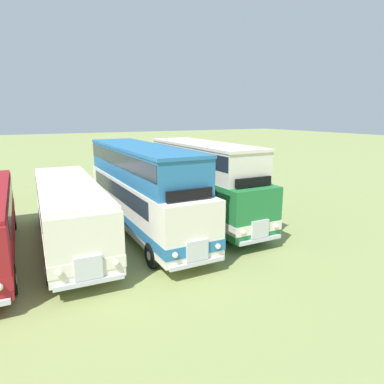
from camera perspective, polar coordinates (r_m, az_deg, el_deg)
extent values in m
cylinder|color=black|center=(13.56, -27.68, -12.74)|extent=(0.30, 1.05, 1.04)
cylinder|color=silver|center=(13.55, -27.04, -12.68)|extent=(0.03, 0.36, 0.36)
cylinder|color=black|center=(20.66, -27.52, -4.16)|extent=(0.30, 1.05, 1.04)
cylinder|color=silver|center=(20.66, -27.11, -4.12)|extent=(0.03, 0.36, 0.36)
cube|color=silver|center=(16.89, -19.63, -2.82)|extent=(3.04, 10.75, 2.30)
cube|color=silver|center=(17.05, -19.48, -4.76)|extent=(3.08, 10.79, 0.44)
cube|color=#19232D|center=(17.13, -19.92, -0.55)|extent=(2.94, 8.36, 0.76)
cube|color=#19232D|center=(11.69, -17.21, -6.15)|extent=(2.20, 0.21, 0.90)
cube|color=silver|center=(12.04, -16.74, -11.95)|extent=(0.90, 0.17, 0.80)
cube|color=silver|center=(12.23, -16.56, -14.14)|extent=(2.30, 0.26, 0.16)
sphere|color=#EAEACC|center=(12.16, -12.46, -11.43)|extent=(0.22, 0.22, 0.22)
sphere|color=#EAEACC|center=(11.96, -21.09, -12.45)|extent=(0.22, 0.22, 0.22)
cube|color=silver|center=(16.62, -19.95, 1.24)|extent=(2.98, 10.35, 0.14)
cylinder|color=black|center=(13.93, -12.88, -10.84)|extent=(0.33, 1.05, 1.04)
cylinder|color=silver|center=(13.96, -12.27, -10.76)|extent=(0.04, 0.36, 0.36)
cylinder|color=black|center=(13.71, -22.50, -11.94)|extent=(0.33, 1.05, 1.04)
cylinder|color=silver|center=(13.71, -23.14, -12.00)|extent=(0.04, 0.36, 0.36)
cylinder|color=black|center=(20.69, -17.23, -3.24)|extent=(0.33, 1.05, 1.04)
cylinder|color=silver|center=(20.71, -16.82, -3.20)|extent=(0.04, 0.36, 0.36)
cylinder|color=black|center=(20.54, -23.59, -3.86)|extent=(0.33, 1.05, 1.04)
cylinder|color=silver|center=(20.54, -24.01, -3.90)|extent=(0.04, 0.36, 0.36)
cube|color=silver|center=(17.75, -8.06, -1.45)|extent=(2.56, 11.45, 2.30)
cube|color=teal|center=(17.91, -8.00, -3.31)|extent=(2.60, 11.49, 0.44)
cube|color=#19232D|center=(17.98, -8.55, 0.68)|extent=(2.57, 9.05, 0.76)
cube|color=#19232D|center=(12.57, 0.65, -4.22)|extent=(2.20, 0.11, 0.90)
cube|color=silver|center=(12.91, 0.87, -9.66)|extent=(0.90, 0.12, 0.80)
cube|color=silver|center=(13.08, 0.92, -11.73)|extent=(2.30, 0.15, 0.16)
sphere|color=#EAEACC|center=(13.32, 4.33, -8.96)|extent=(0.22, 0.22, 0.22)
sphere|color=#EAEACC|center=(12.52, -2.79, -10.39)|extent=(0.22, 0.22, 0.22)
cube|color=teal|center=(17.62, -8.53, 4.73)|extent=(2.45, 10.55, 1.50)
cube|color=teal|center=(17.53, -8.62, 7.38)|extent=(2.51, 10.65, 0.14)
cube|color=#19232D|center=(17.58, -8.56, 5.70)|extent=(2.49, 10.45, 0.68)
cube|color=black|center=(12.80, -0.39, -0.43)|extent=(1.90, 0.13, 0.40)
cylinder|color=black|center=(14.98, 1.72, -8.79)|extent=(0.29, 1.04, 1.04)
cylinder|color=silver|center=(15.05, 2.22, -8.69)|extent=(0.02, 0.36, 0.36)
cylinder|color=black|center=(14.07, -6.61, -10.34)|extent=(0.29, 1.04, 1.04)
cylinder|color=silver|center=(14.03, -7.19, -10.44)|extent=(0.02, 0.36, 0.36)
cylinder|color=black|center=(22.00, -8.61, -1.86)|extent=(0.29, 1.04, 1.04)
cylinder|color=silver|center=(22.04, -8.25, -1.82)|extent=(0.02, 0.36, 0.36)
cylinder|color=black|center=(21.39, -14.44, -2.55)|extent=(0.29, 1.04, 1.04)
cylinder|color=silver|center=(21.36, -14.83, -2.59)|extent=(0.02, 0.36, 0.36)
cube|color=#237538|center=(19.19, 2.19, -0.26)|extent=(2.57, 9.67, 2.30)
cube|color=silver|center=(19.33, 2.17, -1.99)|extent=(2.61, 9.71, 0.44)
cube|color=#19232D|center=(19.40, 1.62, 1.71)|extent=(2.59, 7.27, 0.76)
cube|color=#19232D|center=(15.20, 11.14, -1.46)|extent=(2.20, 0.12, 0.90)
cube|color=silver|center=(15.47, 11.20, -6.04)|extent=(0.90, 0.13, 0.80)
cube|color=silver|center=(15.61, 11.18, -7.81)|extent=(2.30, 0.16, 0.16)
sphere|color=#EAEACC|center=(16.02, 13.75, -5.51)|extent=(0.22, 0.22, 0.22)
sphere|color=#EAEACC|center=(14.94, 8.50, -6.62)|extent=(0.22, 0.22, 0.22)
cube|color=silver|center=(19.07, 1.86, 5.47)|extent=(2.47, 8.77, 1.50)
cube|color=silver|center=(18.98, 1.88, 7.92)|extent=(2.53, 8.87, 0.14)
cube|color=#19232D|center=(19.03, 1.87, 6.36)|extent=(2.51, 8.67, 0.68)
cube|color=black|center=(15.41, 10.13, 1.64)|extent=(1.90, 0.13, 0.40)
cylinder|color=black|center=(17.56, 10.70, -5.73)|extent=(0.29, 1.04, 1.04)
cylinder|color=silver|center=(17.64, 11.09, -5.65)|extent=(0.02, 0.36, 0.36)
cylinder|color=black|center=(16.29, 4.27, -7.00)|extent=(0.29, 1.04, 1.04)
cylinder|color=silver|center=(16.22, 3.82, -7.09)|extent=(0.02, 0.36, 0.36)
cylinder|color=black|center=(22.58, 0.90, -1.33)|extent=(0.29, 1.04, 1.04)
cylinder|color=silver|center=(22.65, 1.23, -1.29)|extent=(0.02, 0.36, 0.36)
cylinder|color=black|center=(21.61, -4.48, -2.02)|extent=(0.29, 1.04, 1.04)
cylinder|color=silver|center=(21.56, -4.84, -2.06)|extent=(0.02, 0.36, 0.36)
cylinder|color=#8C704C|center=(27.71, -23.31, 0.28)|extent=(0.08, 0.08, 1.05)
cylinder|color=#8C704C|center=(30.30, -3.31, 2.30)|extent=(0.08, 0.08, 1.05)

